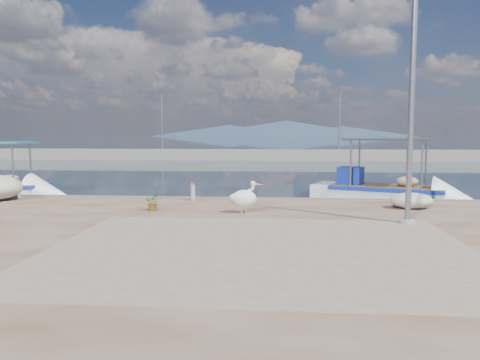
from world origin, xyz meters
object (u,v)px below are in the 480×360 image
object	(u,v)px
boat_right	(386,195)
pelican	(245,198)
bollard_near	(193,190)
lamp_post	(411,102)

from	to	relation	value
boat_right	pelican	xyz separation A→B (m)	(-5.80, -6.85, 0.72)
pelican	bollard_near	bearing A→B (deg)	121.78
boat_right	bollard_near	size ratio (longest dim) A/B	10.35
boat_right	bollard_near	distance (m)	8.95
bollard_near	lamp_post	bearing A→B (deg)	-30.56
lamp_post	bollard_near	bearing A→B (deg)	149.44
lamp_post	bollard_near	size ratio (longest dim) A/B	10.36
pelican	bollard_near	distance (m)	3.45
pelican	bollard_near	size ratio (longest dim) A/B	1.55
bollard_near	pelican	bearing A→B (deg)	-52.06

